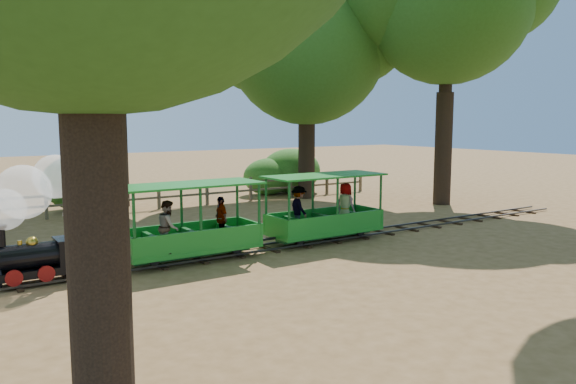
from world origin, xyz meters
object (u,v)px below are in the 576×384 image
locomotive (37,209)px  carriage_front (191,230)px  carriage_rear (322,213)px  fence (184,192)px

locomotive → carriage_front: locomotive is taller
carriage_rear → carriage_front: bearing=-178.3°
carriage_front → fence: size_ratio=0.19×
locomotive → carriage_rear: size_ratio=0.79×
fence → carriage_rear: bearing=-84.2°
locomotive → fence: bearing=50.5°
locomotive → carriage_front: bearing=-2.2°
carriage_front → fence: 8.66m
locomotive → carriage_rear: bearing=-0.1°
carriage_rear → fence: carriage_rear is taller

